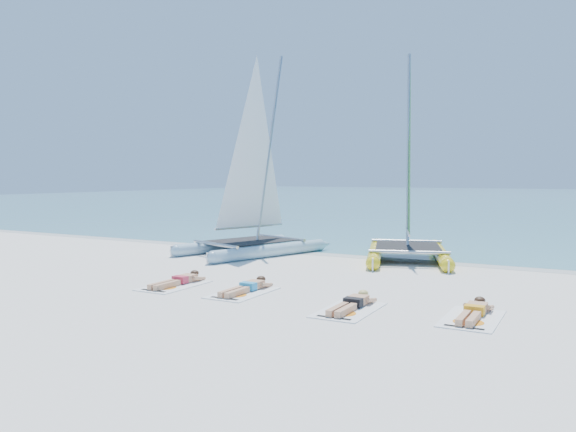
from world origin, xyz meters
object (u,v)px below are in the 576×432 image
Objects in this scene: towel_b at (243,293)px; towel_c at (349,310)px; catamaran_blue at (253,192)px; sunbather_d at (474,311)px; sunbather_a at (179,280)px; towel_d at (472,319)px; sunbather_c at (352,303)px; sunbather_b at (247,287)px; catamaran_yellow at (408,190)px; towel_a at (174,286)px.

towel_c is (2.81, -0.40, 0.00)m from towel_b.
catamaran_blue is 10.36m from sunbather_d.
towel_c is at bearing -26.28° from catamaran_blue.
towel_c is (4.76, -0.49, -0.11)m from sunbather_a.
sunbather_a is 0.93× the size of towel_b.
sunbather_a is 7.08m from towel_d.
sunbather_a is 0.93× the size of towel_c.
catamaran_blue is 8.89m from sunbather_c.
sunbather_b and sunbather_d have the same top height.
sunbather_a is at bearing 174.15° from towel_c.
towel_c is at bearing -8.08° from towel_b.
catamaran_blue is at bearing 145.85° from towel_d.
sunbather_a is 0.93× the size of towel_d.
towel_d is at bearing 7.33° from sunbather_c.
towel_b is at bearing 171.92° from towel_c.
sunbather_c is 2.37m from sunbather_d.
sunbather_c is (1.14, -7.64, -2.12)m from catamaran_yellow.
catamaran_yellow is at bearing 63.73° from sunbather_a.
sunbather_b is 2.83m from sunbather_c.
sunbather_b is (1.95, 0.10, 0.00)m from sunbather_a.
catamaran_blue reaches higher than sunbather_d.
sunbather_d is at bearing -14.20° from catamaran_blue.
towel_a is at bearing 178.75° from sunbather_c.
sunbather_a is at bearing -176.99° from sunbather_b.
catamaran_blue is at bearing 103.81° from sunbather_a.
towel_b and towel_d have the same top height.
catamaran_yellow is 8.66m from towel_a.
catamaran_yellow is 3.84× the size of towel_d.
towel_d is (7.08, 0.00, -0.11)m from sunbather_a.
sunbather_d is at bearing 1.02° from sunbather_b.
towel_a is 7.08m from towel_d.
towel_a is 1.96m from towel_b.
sunbather_c reaches higher than towel_c.
towel_b is 1.00× the size of towel_c.
towel_a is at bearing -176.99° from towel_b.
towel_d is at bearing -1.13° from sunbather_b.
sunbather_b reaches higher than towel_b.
sunbather_b is at bearing 171.92° from sunbather_c.
sunbather_a is 1.96m from sunbather_b.
sunbather_b is at bearing 178.87° from towel_d.
towel_b is at bearing -120.90° from catamaran_yellow.
towel_a is 4.77m from towel_c.
towel_c is 1.07× the size of sunbather_d.
catamaran_blue reaches higher than towel_b.
catamaran_blue is 3.92× the size of towel_a.
sunbather_c is at bearing -1.25° from towel_a.
catamaran_blue is at bearing 119.94° from towel_b.
towel_c is 2.42m from sunbather_d.
sunbather_b is at bearing 3.01° from sunbather_a.
sunbather_b and sunbather_c have the same top height.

